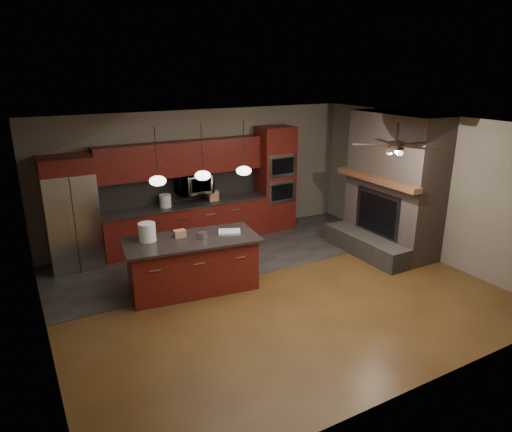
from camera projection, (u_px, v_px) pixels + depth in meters
ground at (271, 289)px, 7.82m from camera, size 7.00×7.00×0.00m
ceiling at (273, 124)px, 6.95m from camera, size 7.00×6.00×0.02m
back_wall at (201, 175)px, 9.88m from camera, size 7.00×0.02×2.80m
right_wall at (424, 186)px, 9.00m from camera, size 0.02×6.00×2.80m
left_wall at (35, 252)px, 5.77m from camera, size 0.02×6.00×2.80m
slate_tile_patch at (226, 254)px, 9.31m from camera, size 7.00×2.40×0.01m
fireplace_column at (392, 189)px, 9.15m from camera, size 1.30×2.10×2.80m
back_cabinetry at (186, 204)px, 9.60m from camera, size 3.59×0.64×2.20m
oven_tower at (275, 179)px, 10.47m from camera, size 0.80×0.63×2.38m
microwave at (194, 184)px, 9.57m from camera, size 0.73×0.41×0.50m
refrigerator at (71, 214)px, 8.40m from camera, size 0.91×0.75×2.13m
kitchen_island at (193, 264)px, 7.70m from camera, size 2.33×1.28×0.92m
white_bucket at (147, 232)px, 7.44m from camera, size 0.31×0.31×0.30m
paint_can at (203, 235)px, 7.57m from camera, size 0.21×0.21×0.10m
paint_tray at (229, 232)px, 7.83m from camera, size 0.44×0.39×0.04m
cardboard_box at (180, 234)px, 7.62m from camera, size 0.20×0.14×0.12m
counter_bucket at (165, 201)px, 9.31m from camera, size 0.26×0.26×0.27m
counter_box at (214, 196)px, 9.77m from camera, size 0.22×0.19×0.22m
pendant_left at (158, 181)px, 7.03m from camera, size 0.26×0.26×0.92m
pendant_center at (203, 175)px, 7.37m from camera, size 0.26×0.26×0.92m
pendant_right at (244, 170)px, 7.72m from camera, size 0.26×0.26×0.92m
ceiling_fan at (396, 145)px, 7.22m from camera, size 1.27×1.33×0.41m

